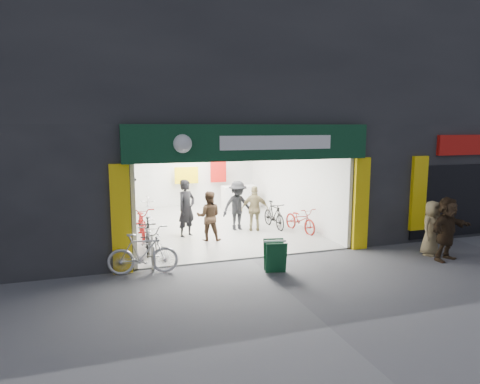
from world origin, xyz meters
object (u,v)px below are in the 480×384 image
sandwich_board (275,255)px  bike_right_front (274,215)px  pedestrian_near (431,228)px  bike_left_front (151,241)px  parked_bike (143,254)px

sandwich_board → bike_right_front: bearing=79.5°
pedestrian_near → sandwich_board: pedestrian_near is taller
bike_left_front → sandwich_board: size_ratio=2.66×
bike_left_front → pedestrian_near: (7.24, -1.75, 0.21)m
bike_left_front → sandwich_board: (2.69, -1.76, -0.11)m
pedestrian_near → sandwich_board: 4.56m
bike_left_front → parked_bike: 0.95m
bike_left_front → parked_bike: bearing=-106.9°
bike_right_front → pedestrian_near: (2.86, -4.10, 0.28)m
parked_bike → sandwich_board: parked_bike is taller
bike_left_front → pedestrian_near: size_ratio=1.37×
bike_left_front → bike_right_front: size_ratio=1.31×
bike_right_front → parked_bike: parked_bike is taller
parked_bike → pedestrian_near: pedestrian_near is taller
parked_bike → sandwich_board: (2.99, -0.86, -0.07)m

